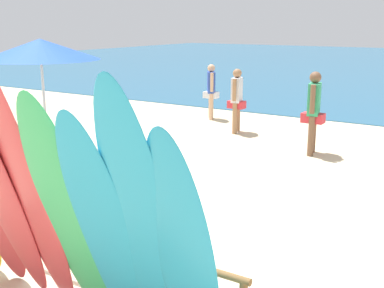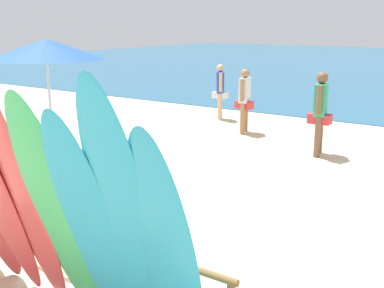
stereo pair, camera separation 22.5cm
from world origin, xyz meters
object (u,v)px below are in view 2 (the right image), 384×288
(surfboard_red_5, at_px, (14,179))
(surfboard_teal_9, at_px, (168,257))
(surfboard_rack, at_px, (70,235))
(beachgoer_near_rack, at_px, (245,96))
(beach_umbrella, at_px, (46,49))
(surfboard_teal_7, at_px, (93,231))
(surfboard_green_6, at_px, (59,215))
(surfboard_teal_8, at_px, (128,227))
(beachgoer_midbeach, at_px, (320,108))
(beachgoer_photographing, at_px, (220,88))

(surfboard_red_5, height_order, surfboard_teal_9, surfboard_red_5)
(surfboard_rack, relative_size, beachgoer_near_rack, 2.54)
(beach_umbrella, bearing_deg, beachgoer_near_rack, 72.72)
(surfboard_red_5, xyz_separation_m, surfboard_teal_7, (0.82, 0.08, -0.29))
(surfboard_green_6, distance_m, surfboard_teal_8, 0.75)
(surfboard_rack, height_order, surfboard_teal_9, surfboard_teal_9)
(surfboard_teal_9, height_order, beachgoer_midbeach, surfboard_teal_9)
(surfboard_green_6, xyz_separation_m, beach_umbrella, (-3.88, 3.18, 1.06))
(surfboard_teal_8, bearing_deg, beachgoer_photographing, 112.54)
(surfboard_teal_7, bearing_deg, surfboard_teal_9, 0.65)
(surfboard_red_5, height_order, beach_umbrella, surfboard_red_5)
(surfboard_rack, xyz_separation_m, surfboard_teal_8, (1.37, -0.64, 0.65))
(surfboard_teal_7, bearing_deg, beachgoer_midbeach, 93.18)
(beachgoer_midbeach, bearing_deg, surfboard_red_5, 166.40)
(surfboard_teal_7, distance_m, surfboard_teal_9, 0.70)
(beach_umbrella, bearing_deg, surfboard_teal_9, -32.38)
(surfboard_green_6, relative_size, beachgoer_midbeach, 1.36)
(surfboard_teal_9, bearing_deg, beachgoer_midbeach, 102.60)
(surfboard_teal_9, xyz_separation_m, beachgoer_midbeach, (-1.35, 6.73, -0.04))
(beach_umbrella, bearing_deg, beachgoer_photographing, 89.47)
(surfboard_rack, xyz_separation_m, beachgoer_near_rack, (-1.85, 7.09, 0.38))
(beachgoer_photographing, bearing_deg, surfboard_teal_8, 172.49)
(beachgoer_near_rack, distance_m, beachgoer_photographing, 1.77)
(beachgoer_near_rack, xyz_separation_m, beach_umbrella, (-1.41, -4.54, 1.25))
(surfboard_red_5, bearing_deg, beachgoer_midbeach, 94.14)
(surfboard_green_6, height_order, surfboard_teal_7, surfboard_green_6)
(surfboard_red_5, xyz_separation_m, beachgoer_midbeach, (0.17, 6.84, -0.36))
(surfboard_teal_7, bearing_deg, surfboard_red_5, -177.00)
(surfboard_rack, xyz_separation_m, surfboard_teal_9, (1.69, -0.59, 0.49))
(surfboard_rack, xyz_separation_m, beachgoer_photographing, (-3.21, 8.23, 0.35))
(surfboard_red_5, xyz_separation_m, surfboard_teal_8, (1.20, 0.07, -0.15))
(surfboard_rack, relative_size, beachgoer_photographing, 2.60)
(surfboard_teal_9, bearing_deg, beach_umbrella, 148.86)
(surfboard_rack, distance_m, beachgoer_photographing, 8.84)
(surfboard_teal_9, bearing_deg, surfboard_teal_8, -170.12)
(surfboard_teal_9, relative_size, beachgoer_midbeach, 1.23)
(surfboard_teal_7, relative_size, beachgoer_photographing, 1.44)
(surfboard_green_6, height_order, surfboard_teal_9, surfboard_green_6)
(surfboard_teal_8, bearing_deg, surfboard_rack, 150.25)
(surfboard_green_6, bearing_deg, surfboard_teal_8, -3.44)
(surfboard_teal_8, bearing_deg, beachgoer_near_rack, 107.84)
(surfboard_red_5, height_order, surfboard_teal_8, surfboard_red_5)
(beachgoer_photographing, relative_size, beach_umbrella, 0.64)
(surfboard_teal_7, height_order, beachgoer_midbeach, surfboard_teal_7)
(surfboard_teal_7, distance_m, beachgoer_midbeach, 6.80)
(surfboard_red_5, relative_size, surfboard_green_6, 1.21)
(surfboard_rack, xyz_separation_m, surfboard_teal_7, (0.99, -0.63, 0.52))
(surfboard_teal_7, height_order, beachgoer_photographing, surfboard_teal_7)
(beachgoer_photographing, bearing_deg, surfboard_red_5, 165.92)
(surfboard_green_6, distance_m, surfboard_teal_9, 1.07)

